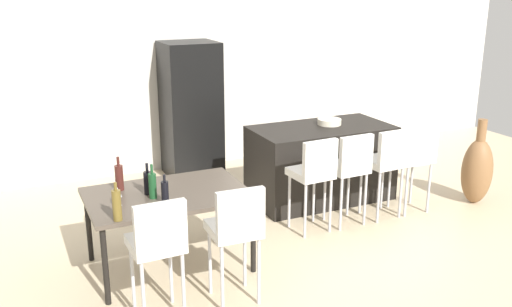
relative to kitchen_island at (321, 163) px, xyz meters
name	(u,v)px	position (x,y,z in m)	size (l,w,h in m)	color
ground_plane	(327,235)	(-0.49, -0.97, -0.46)	(10.00, 10.00, 0.00)	#C6B28E
back_wall	(223,64)	(-0.49, 1.99, 0.99)	(10.00, 0.12, 2.90)	beige
kitchen_island	(321,163)	(0.00, 0.00, 0.00)	(1.69, 0.88, 0.92)	black
bar_chair_left	(314,170)	(-0.58, -0.82, 0.24)	(0.42, 0.42, 1.05)	silver
bar_chair_middle	(350,165)	(-0.13, -0.82, 0.24)	(0.41, 0.41, 1.05)	silver
bar_chair_right	(386,159)	(0.35, -0.82, 0.24)	(0.42, 0.42, 1.05)	silver
bar_chair_far	(415,155)	(0.76, -0.82, 0.24)	(0.41, 0.41, 1.05)	silver
dining_table	(168,199)	(-2.20, -0.93, 0.22)	(1.46, 0.98, 0.74)	#4C4238
dining_chair_near	(157,241)	(-2.53, -1.78, 0.24)	(0.41, 0.41, 1.05)	silver
dining_chair_far	(236,226)	(-1.87, -1.78, 0.24)	(0.42, 0.42, 1.05)	silver
wine_bottle_left	(119,177)	(-2.58, -0.67, 0.41)	(0.08, 0.08, 0.32)	#471E19
wine_bottle_right	(153,185)	(-2.35, -1.00, 0.40)	(0.07, 0.07, 0.32)	#194723
wine_bottle_middle	(165,192)	(-2.28, -1.17, 0.39)	(0.07, 0.07, 0.27)	black
wine_bottle_near	(117,205)	(-2.74, -1.36, 0.41)	(0.07, 0.07, 0.33)	brown
wine_bottle_far	(148,182)	(-2.36, -0.88, 0.39)	(0.07, 0.07, 0.30)	black
wine_glass_end	(118,192)	(-2.67, -1.05, 0.40)	(0.07, 0.07, 0.17)	silver
refrigerator	(191,110)	(-1.14, 1.55, 0.46)	(0.72, 0.68, 1.84)	black
fruit_bowl	(329,122)	(0.14, 0.06, 0.50)	(0.29, 0.29, 0.07)	beige
floor_vase	(477,170)	(1.65, -0.92, -0.04)	(0.36, 0.36, 1.05)	brown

